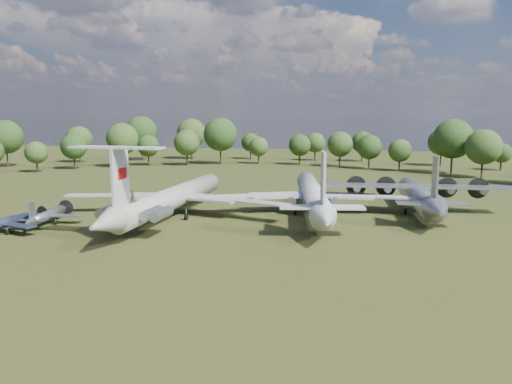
% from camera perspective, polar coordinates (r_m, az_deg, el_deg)
% --- Properties ---
extents(ground, '(300.00, 300.00, 0.00)m').
position_cam_1_polar(ground, '(77.40, -6.34, -3.17)').
color(ground, '#263C14').
rests_on(ground, ground).
extents(il62_airliner, '(39.98, 50.67, 4.79)m').
position_cam_1_polar(il62_airliner, '(79.77, -9.38, -1.12)').
color(il62_airliner, beige).
rests_on(il62_airliner, ground).
extents(tu104_jet, '(43.39, 53.50, 4.85)m').
position_cam_1_polar(tu104_jet, '(81.49, 6.49, -0.81)').
color(tu104_jet, silver).
rests_on(tu104_jet, ground).
extents(an12_transport, '(32.40, 35.83, 4.52)m').
position_cam_1_polar(an12_transport, '(85.39, 18.11, -0.87)').
color(an12_transport, '#97999E').
rests_on(an12_transport, ground).
extents(small_prop_west, '(14.68, 17.28, 2.16)m').
position_cam_1_polar(small_prop_west, '(76.55, -26.99, -3.43)').
color(small_prop_west, black).
rests_on(small_prop_west, ground).
extents(small_prop_northwest, '(11.92, 15.10, 2.04)m').
position_cam_1_polar(small_prop_northwest, '(80.00, -22.69, -2.68)').
color(small_prop_northwest, '#979A9F').
rests_on(small_prop_northwest, ground).
extents(person_on_il62, '(0.63, 0.44, 1.65)m').
position_cam_1_polar(person_on_il62, '(67.31, -13.95, -0.37)').
color(person_on_il62, '#9C714F').
rests_on(person_on_il62, il62_airliner).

